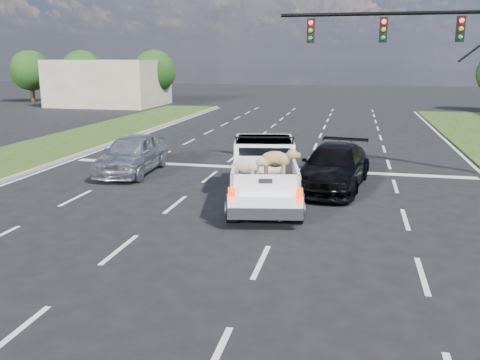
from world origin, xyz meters
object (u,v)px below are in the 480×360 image
object	(u,v)px
traffic_signal	(453,53)
black_coupe	(334,167)
pickup_truck	(264,172)
silver_sedan	(132,154)

from	to	relation	value
traffic_signal	black_coupe	size ratio (longest dim) A/B	1.75
black_coupe	pickup_truck	bearing A→B (deg)	-124.42
traffic_signal	silver_sedan	world-z (taller)	traffic_signal
pickup_truck	black_coupe	world-z (taller)	pickup_truck
pickup_truck	silver_sedan	size ratio (longest dim) A/B	1.27
silver_sedan	black_coupe	xyz separation A→B (m)	(8.05, -0.68, -0.04)
black_coupe	traffic_signal	bearing A→B (deg)	45.05
traffic_signal	black_coupe	world-z (taller)	traffic_signal
silver_sedan	traffic_signal	bearing A→B (deg)	8.47
pickup_truck	traffic_signal	bearing A→B (deg)	30.59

